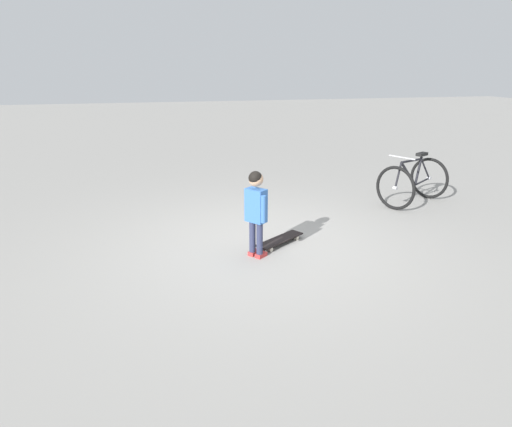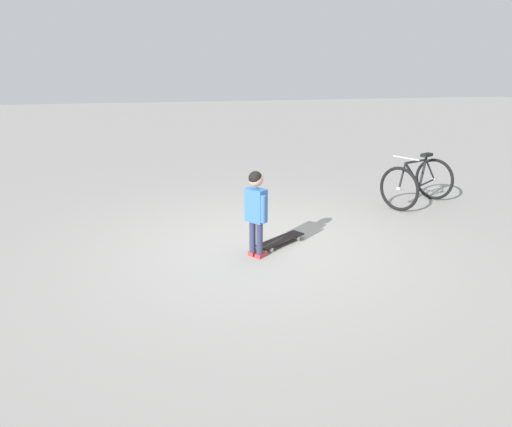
{
  "view_description": "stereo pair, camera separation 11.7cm",
  "coord_description": "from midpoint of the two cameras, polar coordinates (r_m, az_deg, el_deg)",
  "views": [
    {
      "loc": [
        -1.4,
        -5.11,
        2.19
      ],
      "look_at": [
        -0.19,
        -0.33,
        0.55
      ],
      "focal_mm": 31.03,
      "sensor_mm": 36.0,
      "label": 1
    },
    {
      "loc": [
        -1.28,
        -5.14,
        2.19
      ],
      "look_at": [
        -0.19,
        -0.33,
        0.55
      ],
      "focal_mm": 31.03,
      "sensor_mm": 36.0,
      "label": 2
    }
  ],
  "objects": [
    {
      "name": "skateboard",
      "position": [
        5.74,
        2.5,
        -3.41
      ],
      "size": [
        0.74,
        0.58,
        0.07
      ],
      "color": "black",
      "rests_on": "ground"
    },
    {
      "name": "bicycle_near",
      "position": [
        7.78,
        19.17,
        3.93
      ],
      "size": [
        1.27,
        1.1,
        0.85
      ],
      "color": "black",
      "rests_on": "ground"
    },
    {
      "name": "ground_plane",
      "position": [
        5.73,
        0.43,
        -4.06
      ],
      "size": [
        50.0,
        50.0,
        0.0
      ],
      "primitive_type": "plane",
      "color": "gray"
    },
    {
      "name": "child_person",
      "position": [
        5.16,
        -0.64,
        1.12
      ],
      "size": [
        0.27,
        0.4,
        1.06
      ],
      "color": "#2D3351",
      "rests_on": "ground"
    }
  ]
}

